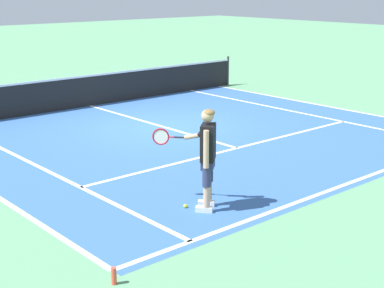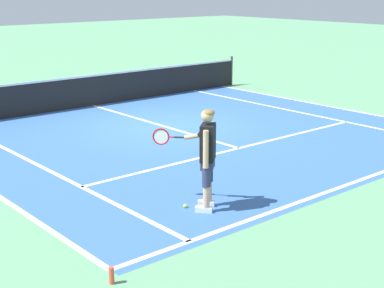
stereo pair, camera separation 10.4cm
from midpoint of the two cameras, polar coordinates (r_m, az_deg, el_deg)
The scene contains 12 objects.
ground_plane at distance 15.55m, azimuth -3.16°, elevation 1.72°, with size 80.00×80.00×0.00m, color #609E70.
court_inner_surface at distance 14.66m, azimuth -0.33°, elevation 0.91°, with size 10.98×9.93×0.00m, color #3866A8.
line_baseline at distance 11.62m, azimuth 15.19°, elevation -3.54°, with size 10.98×0.10×0.01m, color white.
line_service at distance 13.51m, azimuth 4.19°, elevation -0.39°, with size 8.23×0.10×0.01m, color white.
line_centre_service at distance 15.85m, azimuth -4.02°, elevation 1.98°, with size 0.10×6.40×0.01m, color white.
line_singles_left at distance 12.49m, azimuth -14.83°, elevation -2.20°, with size 0.10×9.53×0.01m, color white.
line_singles_right at distance 17.55m, azimuth 9.94°, elevation 3.09°, with size 0.10×9.53×0.01m, color white.
line_doubles_right at distance 18.62m, azimuth 12.64°, elevation 3.65°, with size 0.10×9.53×0.01m, color white.
tennis_net at distance 18.36m, azimuth -10.10°, elevation 5.19°, with size 11.96×0.08×1.07m.
tennis_player at distance 9.59m, azimuth 1.09°, elevation -0.81°, with size 0.68×1.19×1.71m.
tennis_ball_near_feet at distance 9.93m, azimuth -0.95°, elevation -6.05°, with size 0.07×0.07×0.07m, color #CCE02D.
water_bottle at distance 7.60m, azimuth -8.01°, elevation -12.60°, with size 0.07×0.07×0.23m, color #E04C38.
Camera 1 is at (-9.28, -11.93, 3.65)m, focal length 54.79 mm.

